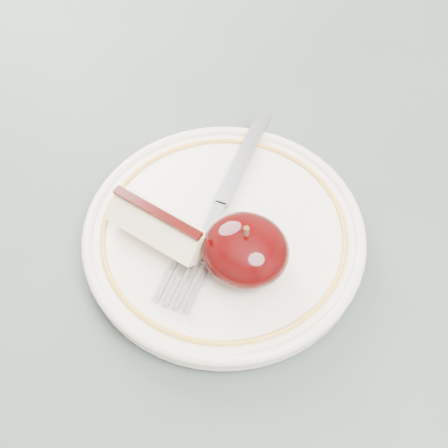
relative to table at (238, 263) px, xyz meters
The scene contains 5 objects.
table is the anchor object (origin of this frame).
plate 0.11m from the table, 77.41° to the right, with size 0.22×0.22×0.02m.
apple_half 0.14m from the table, 55.21° to the right, with size 0.06×0.06×0.05m.
apple_wedge 0.14m from the table, 112.59° to the right, with size 0.08×0.03×0.04m.
fork 0.11m from the table, 105.02° to the right, with size 0.06×0.20×0.00m.
Camera 1 is at (0.15, -0.26, 1.16)m, focal length 50.00 mm.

